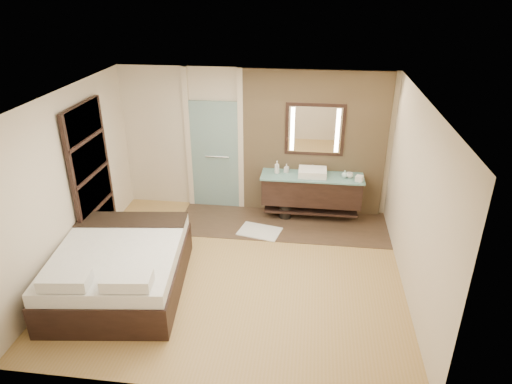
# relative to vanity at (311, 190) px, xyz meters

# --- Properties ---
(floor) EXTENTS (5.00, 5.00, 0.00)m
(floor) POSITION_rel_vanity_xyz_m (-1.10, -1.92, -0.58)
(floor) COLOR #A88246
(floor) RESTS_ON ground
(tile_strip) EXTENTS (3.80, 1.30, 0.01)m
(tile_strip) POSITION_rel_vanity_xyz_m (-0.50, -0.32, -0.57)
(tile_strip) COLOR #3D2E21
(tile_strip) RESTS_ON floor
(stone_wall) EXTENTS (2.60, 0.08, 2.70)m
(stone_wall) POSITION_rel_vanity_xyz_m (0.00, 0.29, 0.77)
(stone_wall) COLOR tan
(stone_wall) RESTS_ON floor
(vanity) EXTENTS (1.85, 0.55, 0.88)m
(vanity) POSITION_rel_vanity_xyz_m (0.00, 0.00, 0.00)
(vanity) COLOR black
(vanity) RESTS_ON stone_wall
(mirror_unit) EXTENTS (1.06, 0.04, 0.96)m
(mirror_unit) POSITION_rel_vanity_xyz_m (0.00, 0.24, 1.07)
(mirror_unit) COLOR black
(mirror_unit) RESTS_ON stone_wall
(frosted_door) EXTENTS (1.10, 0.12, 2.70)m
(frosted_door) POSITION_rel_vanity_xyz_m (-1.85, 0.28, 0.56)
(frosted_door) COLOR #B9EAEA
(frosted_door) RESTS_ON floor
(shoji_partition) EXTENTS (0.06, 1.20, 2.40)m
(shoji_partition) POSITION_rel_vanity_xyz_m (-3.53, -1.32, 0.63)
(shoji_partition) COLOR black
(shoji_partition) RESTS_ON floor
(bed) EXTENTS (1.99, 2.37, 0.84)m
(bed) POSITION_rel_vanity_xyz_m (-2.68, -2.52, -0.23)
(bed) COLOR black
(bed) RESTS_ON floor
(bath_mat) EXTENTS (0.81, 0.65, 0.02)m
(bath_mat) POSITION_rel_vanity_xyz_m (-0.88, -0.67, -0.56)
(bath_mat) COLOR silver
(bath_mat) RESTS_ON floor
(waste_bin) EXTENTS (0.30, 0.30, 0.28)m
(waste_bin) POSITION_rel_vanity_xyz_m (-0.47, -0.07, -0.44)
(waste_bin) COLOR black
(waste_bin) RESTS_ON floor
(tissue_box) EXTENTS (0.16, 0.16, 0.10)m
(tissue_box) POSITION_rel_vanity_xyz_m (0.82, -0.16, 0.33)
(tissue_box) COLOR white
(tissue_box) RESTS_ON vanity
(soap_bottle_a) EXTENTS (0.10, 0.10, 0.24)m
(soap_bottle_a) POSITION_rel_vanity_xyz_m (-0.65, 0.02, 0.40)
(soap_bottle_a) COLOR silver
(soap_bottle_a) RESTS_ON vanity
(soap_bottle_b) EXTENTS (0.10, 0.10, 0.16)m
(soap_bottle_b) POSITION_rel_vanity_xyz_m (-0.48, 0.08, 0.37)
(soap_bottle_b) COLOR #B2B2B2
(soap_bottle_b) RESTS_ON vanity
(soap_bottle_c) EXTENTS (0.12, 0.12, 0.14)m
(soap_bottle_c) POSITION_rel_vanity_xyz_m (0.57, -0.03, 0.35)
(soap_bottle_c) COLOR silver
(soap_bottle_c) RESTS_ON vanity
(cup) EXTENTS (0.13, 0.13, 0.09)m
(cup) POSITION_rel_vanity_xyz_m (0.66, -0.02, 0.33)
(cup) COLOR white
(cup) RESTS_ON vanity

